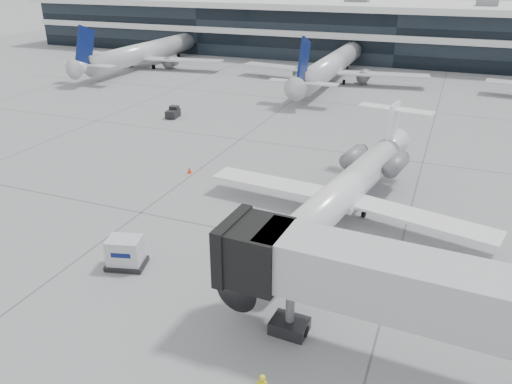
% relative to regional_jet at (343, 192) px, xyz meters
% --- Properties ---
extents(ground, '(220.00, 220.00, 0.00)m').
position_rel_regional_jet_xyz_m(ground, '(-5.12, -5.07, -2.26)').
color(ground, gray).
rests_on(ground, ground).
extents(terminal, '(170.00, 22.00, 10.00)m').
position_rel_regional_jet_xyz_m(terminal, '(-5.12, 76.93, 2.74)').
color(terminal, black).
rests_on(terminal, ground).
extents(bg_jet_left, '(32.00, 40.00, 9.60)m').
position_rel_regional_jet_xyz_m(bg_jet_left, '(-50.12, 49.93, -2.26)').
color(bg_jet_left, silver).
rests_on(bg_jet_left, ground).
extents(bg_jet_center, '(32.00, 40.00, 9.60)m').
position_rel_regional_jet_xyz_m(bg_jet_center, '(-13.12, 49.93, -2.26)').
color(bg_jet_center, silver).
rests_on(bg_jet_center, ground).
extents(regional_jet, '(22.95, 28.62, 6.63)m').
position_rel_regional_jet_xyz_m(regional_jet, '(0.00, 0.00, 0.00)').
color(regional_jet, white).
rests_on(regional_jet, ground).
extents(jet_bridge, '(19.52, 4.75, 6.27)m').
position_rel_regional_jet_xyz_m(jet_bridge, '(7.48, -14.56, 2.30)').
color(jet_bridge, silver).
rests_on(jet_bridge, ground).
extents(cargo_uld, '(2.86, 2.41, 2.02)m').
position_rel_regional_jet_xyz_m(cargo_uld, '(-11.55, -12.04, -1.25)').
color(cargo_uld, black).
rests_on(cargo_uld, ground).
extents(traffic_cone, '(0.50, 0.50, 0.62)m').
position_rel_regional_jet_xyz_m(traffic_cone, '(-15.59, 3.83, -1.97)').
color(traffic_cone, '#FF3C0D').
rests_on(traffic_cone, ground).
extents(far_tug, '(1.59, 2.37, 1.41)m').
position_rel_regional_jet_xyz_m(far_tug, '(-26.86, 20.04, -1.63)').
color(far_tug, black).
rests_on(far_tug, ground).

